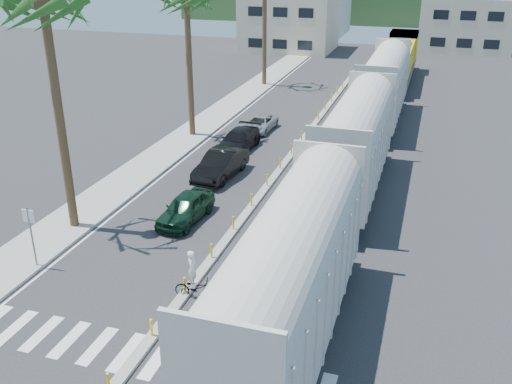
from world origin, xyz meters
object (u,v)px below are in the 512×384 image
car_lead (186,208)px  cyclist (195,283)px  street_sign (31,229)px  car_second (221,164)px

car_lead → cyclist: (3.30, -6.49, -0.05)m
street_sign → cyclist: street_sign is taller
street_sign → car_second: (4.05, 12.79, -1.14)m
car_second → cyclist: size_ratio=2.39×
car_second → cyclist: 13.36m
street_sign → car_lead: bearing=55.2°
street_sign → cyclist: bearing=-0.3°
street_sign → cyclist: 7.89m
car_lead → cyclist: cyclist is taller
street_sign → car_second: 13.46m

